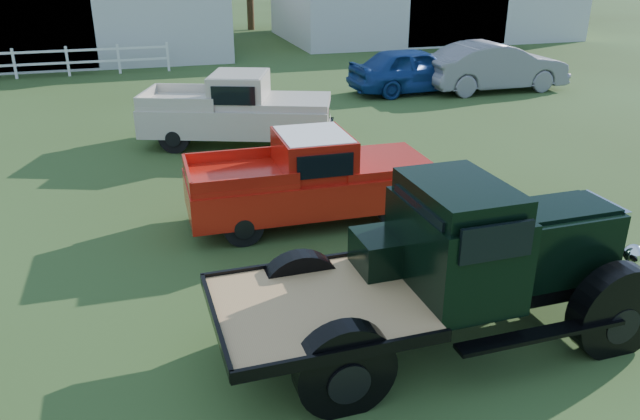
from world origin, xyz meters
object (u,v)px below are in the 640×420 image
object	(u,v)px
misc_car_blue	(414,70)
vintage_flatbed	(445,266)
white_pickup	(237,110)
red_pickup	(309,178)
misc_car_grey	(495,67)

from	to	relation	value
misc_car_blue	vintage_flatbed	bearing A→B (deg)	154.16
vintage_flatbed	misc_car_blue	world-z (taller)	vintage_flatbed
vintage_flatbed	white_pickup	xyz separation A→B (m)	(-1.11, 9.79, -0.19)
red_pickup	white_pickup	size ratio (longest dim) A/B	0.94
misc_car_blue	red_pickup	bearing A→B (deg)	143.24
red_pickup	white_pickup	bearing A→B (deg)	95.66
red_pickup	misc_car_grey	bearing A→B (deg)	44.90
vintage_flatbed	misc_car_grey	distance (m)	16.57
red_pickup	misc_car_blue	world-z (taller)	red_pickup
red_pickup	vintage_flatbed	bearing A→B (deg)	-81.40
vintage_flatbed	white_pickup	bearing A→B (deg)	95.05
vintage_flatbed	misc_car_blue	bearing A→B (deg)	65.63
vintage_flatbed	misc_car_grey	bearing A→B (deg)	55.44
white_pickup	vintage_flatbed	bearing A→B (deg)	-63.61
misc_car_grey	white_pickup	bearing A→B (deg)	111.83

